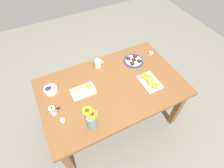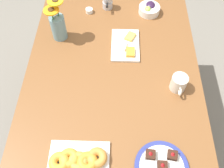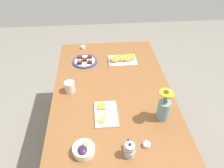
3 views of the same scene
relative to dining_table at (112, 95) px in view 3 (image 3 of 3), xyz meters
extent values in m
plane|color=slate|center=(0.00, 0.00, -0.65)|extent=(6.00, 6.00, 0.00)
cube|color=brown|center=(0.00, 0.00, 0.07)|extent=(1.60, 1.00, 0.04)
cube|color=brown|center=(0.72, -0.42, -0.30)|extent=(0.07, 0.07, 0.70)
cube|color=brown|center=(0.72, 0.42, -0.30)|extent=(0.07, 0.07, 0.70)
cylinder|color=beige|center=(-0.01, 0.36, 0.13)|extent=(0.09, 0.09, 0.09)
cylinder|color=brown|center=(-0.01, 0.36, 0.17)|extent=(0.08, 0.08, 0.00)
torus|color=beige|center=(0.04, 0.36, 0.13)|extent=(0.05, 0.01, 0.05)
cylinder|color=white|center=(-0.62, 0.23, 0.11)|extent=(0.14, 0.14, 0.05)
ellipsoid|color=#2D1938|center=(-0.64, 0.24, 0.13)|extent=(0.08, 0.06, 0.04)
ellipsoid|color=#9EC14C|center=(-0.60, 0.22, 0.13)|extent=(0.05, 0.04, 0.04)
cube|color=white|center=(-0.31, 0.07, 0.09)|extent=(0.26, 0.17, 0.01)
cube|color=#EFB74C|center=(-0.37, 0.10, 0.11)|extent=(0.08, 0.08, 0.02)
cube|color=white|center=(-0.29, 0.05, 0.11)|extent=(0.08, 0.06, 0.01)
cube|color=orange|center=(-0.24, 0.10, 0.11)|extent=(0.07, 0.05, 0.02)
cube|color=white|center=(0.41, -0.14, 0.09)|extent=(0.19, 0.28, 0.01)
torus|color=gold|center=(0.42, -0.22, 0.12)|extent=(0.13, 0.13, 0.04)
torus|color=gold|center=(0.40, -0.18, 0.12)|extent=(0.11, 0.11, 0.04)
torus|color=gold|center=(0.41, -0.14, 0.12)|extent=(0.11, 0.11, 0.04)
torus|color=orange|center=(0.42, -0.10, 0.12)|extent=(0.10, 0.10, 0.04)
torus|color=#D08638|center=(0.40, -0.06, 0.12)|extent=(0.11, 0.11, 0.04)
cylinder|color=white|center=(-0.61, -0.17, 0.10)|extent=(0.05, 0.05, 0.03)
cylinder|color=#C68923|center=(-0.61, -0.17, 0.11)|extent=(0.04, 0.04, 0.01)
cylinder|color=white|center=(0.70, 0.26, 0.10)|extent=(0.05, 0.05, 0.03)
cylinder|color=maroon|center=(0.70, 0.26, 0.11)|extent=(0.04, 0.04, 0.01)
cylinder|color=navy|center=(0.42, 0.24, 0.09)|extent=(0.25, 0.25, 0.01)
cylinder|color=white|center=(0.42, 0.24, 0.09)|extent=(0.20, 0.20, 0.01)
cube|color=#381E14|center=(0.37, 0.29, 0.11)|extent=(0.05, 0.05, 0.02)
cone|color=red|center=(0.37, 0.29, 0.13)|extent=(0.02, 0.02, 0.01)
cube|color=#381E14|center=(0.47, 0.29, 0.11)|extent=(0.05, 0.05, 0.02)
cone|color=red|center=(0.47, 0.29, 0.13)|extent=(0.02, 0.02, 0.01)
cube|color=#381E14|center=(0.37, 0.19, 0.11)|extent=(0.05, 0.05, 0.02)
cone|color=red|center=(0.37, 0.19, 0.13)|extent=(0.02, 0.02, 0.01)
cube|color=#381E14|center=(0.47, 0.19, 0.11)|extent=(0.05, 0.05, 0.02)
cone|color=red|center=(0.47, 0.19, 0.13)|extent=(0.02, 0.02, 0.01)
cube|color=#381E14|center=(0.42, 0.24, 0.11)|extent=(0.05, 0.05, 0.02)
cone|color=red|center=(0.42, 0.24, 0.13)|extent=(0.02, 0.02, 0.01)
cylinder|color=#6B939E|center=(-0.38, -0.34, 0.16)|extent=(0.09, 0.09, 0.16)
cylinder|color=#3D702D|center=(-0.39, -0.33, 0.29)|extent=(0.01, 0.01, 0.10)
cylinder|color=yellow|center=(-0.39, -0.33, 0.35)|extent=(0.09, 0.09, 0.01)
cylinder|color=#472D14|center=(-0.39, -0.33, 0.35)|extent=(0.04, 0.04, 0.01)
cylinder|color=#3D702D|center=(-0.36, -0.35, 0.27)|extent=(0.01, 0.01, 0.06)
cylinder|color=orange|center=(-0.36, -0.35, 0.31)|extent=(0.09, 0.09, 0.01)
cylinder|color=#472D14|center=(-0.36, -0.35, 0.31)|extent=(0.04, 0.04, 0.01)
cylinder|color=#B7B7BC|center=(-0.67, -0.05, 0.11)|extent=(0.07, 0.07, 0.05)
cylinder|color=#B7B7BC|center=(-0.67, -0.05, 0.14)|extent=(0.05, 0.05, 0.01)
cylinder|color=#B7B7BC|center=(-0.67, -0.05, 0.17)|extent=(0.06, 0.06, 0.04)
sphere|color=black|center=(-0.67, -0.05, 0.20)|extent=(0.02, 0.02, 0.02)
cube|color=black|center=(-0.61, -0.05, 0.15)|extent=(0.04, 0.01, 0.01)
camera|label=1|loc=(-0.54, -1.08, 1.61)|focal=28.00mm
camera|label=2|loc=(0.74, 0.02, 1.24)|focal=40.00mm
camera|label=3|loc=(-1.44, 0.13, 1.30)|focal=35.00mm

